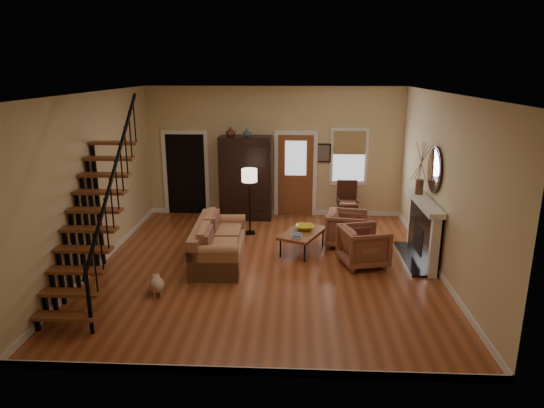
{
  "coord_description": "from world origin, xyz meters",
  "views": [
    {
      "loc": [
        0.56,
        -8.74,
        3.73
      ],
      "look_at": [
        0.1,
        0.4,
        1.15
      ],
      "focal_mm": 32.0,
      "sensor_mm": 36.0,
      "label": 1
    }
  ],
  "objects_px": {
    "armoire": "(246,178)",
    "armchair_left": "(364,246)",
    "coffee_table": "(302,242)",
    "floor_lamp": "(250,202)",
    "side_chair": "(347,202)",
    "sofa": "(219,243)",
    "armchair_right": "(347,229)"
  },
  "relations": [
    {
      "from": "armoire",
      "to": "armchair_left",
      "type": "distance_m",
      "value": 4.01
    },
    {
      "from": "sofa",
      "to": "armoire",
      "type": "bearing_deg",
      "value": 83.14
    },
    {
      "from": "armoire",
      "to": "coffee_table",
      "type": "height_order",
      "value": "armoire"
    },
    {
      "from": "armoire",
      "to": "floor_lamp",
      "type": "height_order",
      "value": "armoire"
    },
    {
      "from": "coffee_table",
      "to": "armchair_right",
      "type": "xyz_separation_m",
      "value": [
        0.95,
        0.41,
        0.16
      ]
    },
    {
      "from": "armchair_left",
      "to": "coffee_table",
      "type": "bearing_deg",
      "value": 46.53
    },
    {
      "from": "armoire",
      "to": "side_chair",
      "type": "bearing_deg",
      "value": -4.48
    },
    {
      "from": "coffee_table",
      "to": "floor_lamp",
      "type": "xyz_separation_m",
      "value": [
        -1.2,
        1.09,
        0.55
      ]
    },
    {
      "from": "sofa",
      "to": "armchair_left",
      "type": "bearing_deg",
      "value": -2.88
    },
    {
      "from": "floor_lamp",
      "to": "side_chair",
      "type": "xyz_separation_m",
      "value": [
        2.34,
        1.04,
        -0.26
      ]
    },
    {
      "from": "floor_lamp",
      "to": "side_chair",
      "type": "bearing_deg",
      "value": 23.96
    },
    {
      "from": "armoire",
      "to": "floor_lamp",
      "type": "bearing_deg",
      "value": -80.33
    },
    {
      "from": "sofa",
      "to": "coffee_table",
      "type": "xyz_separation_m",
      "value": [
        1.65,
        0.62,
        -0.17
      ]
    },
    {
      "from": "armchair_left",
      "to": "armchair_right",
      "type": "xyz_separation_m",
      "value": [
        -0.23,
        1.06,
        -0.01
      ]
    },
    {
      "from": "sofa",
      "to": "coffee_table",
      "type": "height_order",
      "value": "sofa"
    },
    {
      "from": "armoire",
      "to": "sofa",
      "type": "height_order",
      "value": "armoire"
    },
    {
      "from": "armchair_left",
      "to": "side_chair",
      "type": "xyz_separation_m",
      "value": [
        -0.05,
        2.78,
        0.12
      ]
    },
    {
      "from": "armchair_right",
      "to": "sofa",
      "type": "bearing_deg",
      "value": 122.61
    },
    {
      "from": "coffee_table",
      "to": "side_chair",
      "type": "relative_size",
      "value": 1.12
    },
    {
      "from": "coffee_table",
      "to": "armchair_left",
      "type": "xyz_separation_m",
      "value": [
        1.18,
        -0.65,
        0.17
      ]
    },
    {
      "from": "armoire",
      "to": "side_chair",
      "type": "relative_size",
      "value": 2.06
    },
    {
      "from": "armchair_right",
      "to": "side_chair",
      "type": "relative_size",
      "value": 0.82
    },
    {
      "from": "coffee_table",
      "to": "armoire",
      "type": "bearing_deg",
      "value": 121.3
    },
    {
      "from": "armchair_right",
      "to": "armchair_left",
      "type": "bearing_deg",
      "value": -156.97
    },
    {
      "from": "armoire",
      "to": "armchair_left",
      "type": "relative_size",
      "value": 2.45
    },
    {
      "from": "armoire",
      "to": "coffee_table",
      "type": "bearing_deg",
      "value": -58.7
    },
    {
      "from": "armchair_left",
      "to": "sofa",
      "type": "bearing_deg",
      "value": 74.78
    },
    {
      "from": "armoire",
      "to": "coffee_table",
      "type": "relative_size",
      "value": 1.84
    },
    {
      "from": "sofa",
      "to": "floor_lamp",
      "type": "distance_m",
      "value": 1.81
    },
    {
      "from": "floor_lamp",
      "to": "side_chair",
      "type": "distance_m",
      "value": 2.57
    },
    {
      "from": "armchair_right",
      "to": "side_chair",
      "type": "bearing_deg",
      "value": 5.04
    },
    {
      "from": "armchair_left",
      "to": "floor_lamp",
      "type": "bearing_deg",
      "value": 39.3
    }
  ]
}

